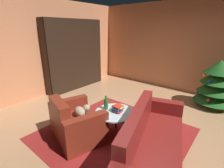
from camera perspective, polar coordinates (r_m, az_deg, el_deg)
The scene contains 11 objects.
ground_plane at distance 3.63m, azimuth 6.08°, elevation -13.64°, with size 6.99×6.99×0.00m, color tan.
wall_back at distance 5.63m, azimuth 22.73°, elevation 11.56°, with size 5.95×0.06×2.74m, color #D37F53.
wall_left at distance 5.30m, azimuth -21.45°, elevation 11.35°, with size 0.06×5.60×2.74m, color #D37F53.
area_rug at distance 3.33m, azimuth 0.74°, elevation -16.78°, with size 2.50×2.47×0.01m, color maroon.
bookshelf_unit at distance 5.65m, azimuth -11.65°, elevation 9.77°, with size 0.34×2.08×2.21m.
armchair_red at distance 3.15m, azimuth -12.36°, elevation -13.20°, with size 1.14×1.00×0.81m.
couch_red at distance 2.67m, azimuth 13.64°, elevation -20.04°, with size 1.30×2.15×0.84m.
coffee_table at distance 3.10m, azimuth 0.93°, elevation -10.26°, with size 0.73×0.73×0.48m.
book_stack_on_table at distance 3.05m, azimuth 1.97°, elevation -8.43°, with size 0.22×0.19×0.13m.
bottle_on_table at distance 3.14m, azimuth -2.10°, elevation -6.83°, with size 0.08×0.08×0.27m.
decorated_tree at distance 4.88m, azimuth 32.35°, elevation 0.01°, with size 0.95×0.95×1.22m.
Camera 1 is at (1.65, -2.59, 1.94)m, focal length 26.52 mm.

